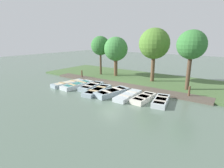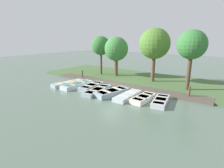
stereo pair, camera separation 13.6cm
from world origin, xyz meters
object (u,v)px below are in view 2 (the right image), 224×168
rowboat_0 (68,83)px  rowboat_2 (92,86)px  rowboat_4 (112,92)px  rowboat_7 (161,101)px  park_tree_left (116,49)px  park_tree_right (192,45)px  rowboat_3 (97,90)px  rowboat_5 (128,96)px  park_tree_far_left (101,46)px  rowboat_6 (143,98)px  mooring_post_far (189,92)px  rowboat_1 (77,85)px  park_tree_center (155,44)px  mooring_post_near (82,74)px

rowboat_0 → rowboat_2: bearing=108.9°
rowboat_4 → rowboat_7: bearing=109.3°
park_tree_left → park_tree_right: size_ratio=0.90×
rowboat_0 → rowboat_3: bearing=97.3°
rowboat_2 → rowboat_5: 4.27m
rowboat_0 → park_tree_far_left: park_tree_far_left is taller
park_tree_far_left → park_tree_right: 10.81m
rowboat_6 → park_tree_far_left: park_tree_far_left is taller
rowboat_3 → rowboat_7: 5.72m
rowboat_3 → rowboat_5: (-0.35, 3.00, 0.00)m
rowboat_0 → mooring_post_far: size_ratio=3.53×
rowboat_1 → rowboat_7: 8.47m
rowboat_6 → rowboat_3: bearing=-81.8°
rowboat_6 → rowboat_7: bearing=101.1°
rowboat_0 → rowboat_6: size_ratio=1.35×
rowboat_1 → rowboat_4: 4.28m
rowboat_5 → mooring_post_far: (-2.80, 4.10, 0.34)m
park_tree_far_left → park_tree_right: (0.74, 10.78, 0.35)m
rowboat_7 → park_tree_center: bearing=-161.6°
rowboat_6 → mooring_post_far: (-2.69, 2.75, 0.32)m
rowboat_2 → park_tree_far_left: size_ratio=0.62×
mooring_post_far → park_tree_right: bearing=-162.4°
park_tree_left → rowboat_3: bearing=19.8°
rowboat_1 → park_tree_center: 8.99m
rowboat_2 → rowboat_3: rowboat_2 is taller
rowboat_3 → park_tree_right: park_tree_right is taller
rowboat_7 → park_tree_center: park_tree_center is taller
rowboat_6 → rowboat_7: rowboat_6 is taller
rowboat_3 → rowboat_5: 3.02m
park_tree_far_left → park_tree_right: size_ratio=0.91×
rowboat_1 → mooring_post_far: size_ratio=3.44×
park_tree_far_left → park_tree_left: park_tree_far_left is taller
rowboat_0 → park_tree_left: size_ratio=0.73×
park_tree_right → park_tree_left: bearing=-97.5°
rowboat_0 → park_tree_left: 7.14m
rowboat_3 → park_tree_left: bearing=-168.2°
rowboat_5 → mooring_post_near: mooring_post_near is taller
rowboat_4 → mooring_post_near: bearing=-101.1°
mooring_post_near → park_tree_far_left: (-2.64, 0.80, 3.28)m
rowboat_4 → park_tree_far_left: (-5.58, -5.78, 3.58)m
rowboat_4 → park_tree_left: size_ratio=0.69×
park_tree_center → park_tree_right: 4.03m
rowboat_0 → park_tree_right: bearing=123.7°
mooring_post_far → rowboat_6: bearing=-45.6°
park_tree_far_left → mooring_post_near: bearing=-16.8°
rowboat_2 → mooring_post_far: bearing=99.3°
rowboat_0 → rowboat_2: 2.85m
rowboat_1 → rowboat_6: rowboat_1 is taller
rowboat_5 → rowboat_6: bearing=93.4°
rowboat_5 → park_tree_far_left: (-5.43, -7.28, 3.63)m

